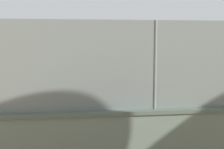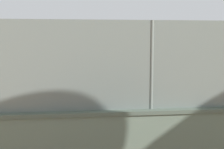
{
  "view_description": "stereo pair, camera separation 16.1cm",
  "coord_description": "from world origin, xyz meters",
  "px_view_note": "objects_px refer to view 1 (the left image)",
  "views": [
    {
      "loc": [
        -1.11,
        18.87,
        2.8
      ],
      "look_at": [
        -3.04,
        7.57,
        1.46
      ],
      "focal_mm": 47.59,
      "sensor_mm": 36.0,
      "label": 1
    },
    {
      "loc": [
        -1.26,
        18.9,
        2.8
      ],
      "look_at": [
        -3.04,
        7.57,
        1.46
      ],
      "focal_mm": 47.59,
      "sensor_mm": 36.0,
      "label": 2
    }
  ],
  "objects_px": {
    "player_near_wall_returning": "(124,71)",
    "player_baseline_waiting": "(175,85)",
    "sports_ball": "(116,93)",
    "player_crossing_court": "(132,75)"
  },
  "relations": [
    {
      "from": "player_near_wall_returning",
      "to": "player_baseline_waiting",
      "type": "bearing_deg",
      "value": 95.73
    },
    {
      "from": "player_baseline_waiting",
      "to": "player_near_wall_returning",
      "type": "height_order",
      "value": "player_baseline_waiting"
    },
    {
      "from": "player_baseline_waiting",
      "to": "sports_ball",
      "type": "relative_size",
      "value": 7.37
    },
    {
      "from": "player_crossing_court",
      "to": "sports_ball",
      "type": "distance_m",
      "value": 1.52
    },
    {
      "from": "sports_ball",
      "to": "player_near_wall_returning",
      "type": "bearing_deg",
      "value": -107.73
    },
    {
      "from": "player_baseline_waiting",
      "to": "player_near_wall_returning",
      "type": "relative_size",
      "value": 1.07
    },
    {
      "from": "player_baseline_waiting",
      "to": "sports_ball",
      "type": "distance_m",
      "value": 3.9
    },
    {
      "from": "player_near_wall_returning",
      "to": "sports_ball",
      "type": "relative_size",
      "value": 6.86
    },
    {
      "from": "player_near_wall_returning",
      "to": "sports_ball",
      "type": "distance_m",
      "value": 3.63
    },
    {
      "from": "player_crossing_court",
      "to": "player_baseline_waiting",
      "type": "relative_size",
      "value": 0.98
    }
  ]
}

